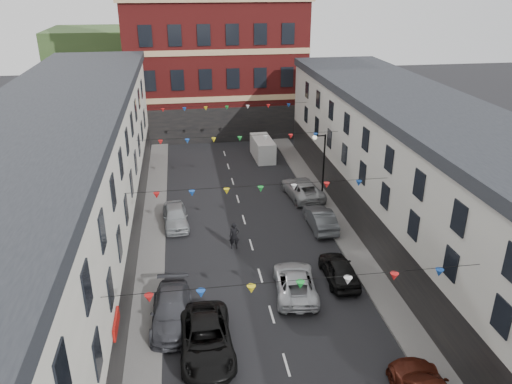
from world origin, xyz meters
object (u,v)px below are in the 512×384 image
car_right_d (339,270)px  pedestrian (234,236)px  car_left_c (206,339)px  car_left_e (175,216)px  moving_car (295,283)px  white_van (263,148)px  street_lamp (321,160)px  car_right_f (302,189)px  car_left_d (172,311)px  car_right_e (320,219)px

car_right_d → pedestrian: bearing=-38.7°
car_left_c → pedestrian: (2.56, 10.18, 0.17)m
car_left_e → moving_car: (7.00, -9.98, -0.06)m
car_left_e → white_van: 16.76m
moving_car → white_van: size_ratio=1.07×
street_lamp → car_left_e: size_ratio=1.33×
car_right_f → moving_car: (-3.74, -13.74, -0.05)m
street_lamp → white_van: size_ratio=1.26×
pedestrian → car_left_c: bearing=-104.3°
street_lamp → car_right_f: street_lamp is taller
car_left_d → car_right_f: 18.97m
car_right_e → moving_car: 8.79m
car_right_e → pedestrian: pedestrian is taller
car_left_e → car_right_e: size_ratio=0.98×
pedestrian → car_right_e: bearing=17.2°
car_right_e → car_right_d: bearing=83.2°
car_left_e → car_right_e: 10.93m
car_right_f → pedestrian: (-6.72, -7.89, 0.20)m
car_right_e → white_van: bearing=-84.7°
car_left_e → white_van: bearing=53.7°
car_left_e → moving_car: 12.19m
car_right_e → white_van: white_van is taller
white_van → pedestrian: size_ratio=2.48×
car_right_d → car_left_e: bearing=-41.4°
street_lamp → car_left_c: 19.68m
car_left_d → car_right_e: (11.00, 9.66, -0.00)m
car_right_d → street_lamp: bearing=-98.2°
street_lamp → car_left_c: street_lamp is taller
car_left_e → pedestrian: 5.77m
car_left_c → car_left_e: car_left_c is taller
car_right_d → moving_car: bearing=17.7°
car_right_f → moving_car: size_ratio=1.07×
car_right_f → car_left_e: bearing=12.3°
car_right_d → car_right_f: car_right_f is taller
white_van → car_right_e: bearing=-86.3°
car_left_c → car_right_e: (9.28, 12.28, -0.03)m
car_left_e → pedestrian: pedestrian is taller
street_lamp → car_right_e: 5.34m
car_right_f → pedestrian: bearing=42.6°
car_left_c → car_right_e: size_ratio=1.23×
car_left_c → car_left_d: (-1.72, 2.61, -0.03)m
car_left_e → pedestrian: (4.02, -4.14, 0.19)m
moving_car → car_left_e: bearing=-48.4°
street_lamp → car_left_e: bearing=-169.7°
car_left_d → white_van: size_ratio=1.11×
car_right_f → white_van: (-1.70, 10.35, 0.29)m
car_right_d → white_van: size_ratio=0.92×
car_left_c → car_right_d: (8.54, 5.24, -0.04)m
car_left_c → white_van: size_ratio=1.20×
car_left_e → street_lamp: bearing=6.7°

